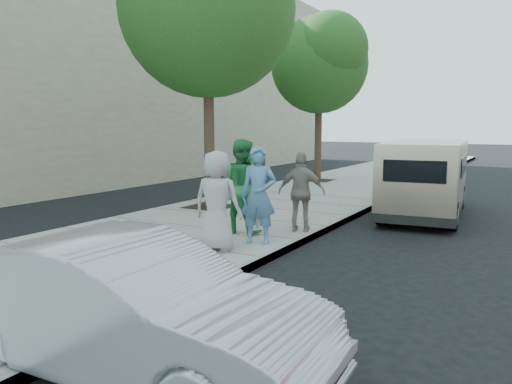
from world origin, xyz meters
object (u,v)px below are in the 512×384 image
Objects in this scene: sedan at (128,307)px; person_striped_polo at (302,192)px; person_officer at (259,195)px; tree_near at (209,1)px; tree_far at (321,60)px; parking_meter at (257,176)px; van at (426,177)px; person_gray_shirt at (217,201)px; person_green_shirt at (241,186)px.

person_striped_polo reaches higher than sedan.
person_officer is (-1.25, 4.73, 0.40)m from sedan.
tree_near is 4.13× the size of person_officer.
parking_meter is (2.49, -9.45, -3.59)m from tree_far.
person_striped_polo reaches higher than parking_meter.
person_gray_shirt is at bearing -115.37° from van.
tree_far is at bearing 88.23° from person_officer.
tree_far is 10.41m from parking_meter.
van is at bearing 24.85° from tree_near.
tree_far reaches higher than person_green_shirt.
van reaches higher than person_gray_shirt.
parking_meter is at bearing -91.01° from person_gray_shirt.
parking_meter is at bearing -36.64° from tree_near.
tree_near reaches higher than person_striped_polo.
person_officer is (-1.99, -5.44, 0.03)m from van.
tree_far reaches higher than person_officer.
tree_far is 10.96m from person_green_shirt.
parking_meter reaches higher than sedan.
person_green_shirt is 1.09× the size of person_gray_shirt.
parking_meter is 1.03m from person_striped_polo.
van is at bearing 51.49° from person_officer.
van is (2.69, 4.24, -0.26)m from parking_meter.
person_striped_polo is at bearing 60.27° from person_officer.
person_gray_shirt reaches higher than person_striped_polo.
parking_meter is at bearing 15.79° from sedan.
tree_far is at bearing -74.51° from person_green_shirt.
person_striped_polo is (-0.98, 6.08, 0.32)m from sedan.
tree_far is at bearing -87.15° from person_striped_polo.
sedan is (1.95, -5.92, -0.63)m from parking_meter.
sedan is 2.27× the size of person_gray_shirt.
tree_far is 3.65× the size of person_gray_shirt.
person_gray_shirt is at bearing -54.06° from tree_near.
parking_meter is at bearing -127.14° from van.
tree_near is 5.59m from person_green_shirt.
parking_meter is at bearing -75.26° from tree_far.
person_officer is 0.99m from person_green_shirt.
parking_meter is 0.39× the size of sedan.
person_striped_polo is (0.27, 1.35, -0.08)m from person_officer.
person_striped_polo is (0.97, 0.16, -0.31)m from parking_meter.
person_officer is at bearing -73.34° from tree_far.
person_gray_shirt is (-1.62, 3.89, 0.37)m from sedan.
person_officer is at bearing 12.39° from sedan.
tree_far is at bearing -86.46° from person_gray_shirt.
tree_near is 1.40× the size of van.
person_officer is at bearing -43.69° from tree_near.
tree_far reaches higher than parking_meter.
person_striped_polo is at bearing -117.61° from van.
sedan is 4.91m from person_officer.
parking_meter is 0.86× the size of person_officer.
tree_far is (-0.00, 7.60, -0.66)m from tree_near.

